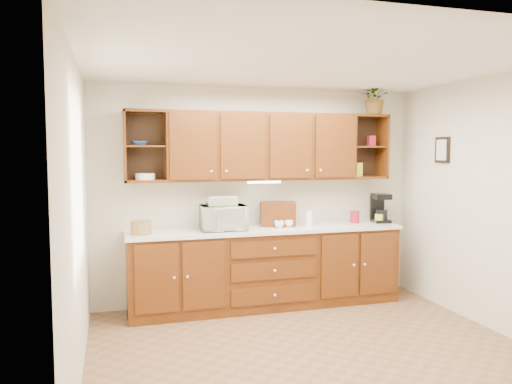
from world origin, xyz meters
TOP-DOWN VIEW (x-y plane):
  - floor at (0.00, 0.00)m, footprint 4.00×4.00m
  - ceiling at (0.00, 0.00)m, footprint 4.00×4.00m
  - back_wall at (0.00, 1.75)m, footprint 4.00×0.00m
  - left_wall at (-2.00, 0.00)m, footprint 0.00×3.50m
  - right_wall at (2.00, 0.00)m, footprint 0.00×3.50m
  - base_cabinets at (0.00, 1.45)m, footprint 3.20×0.60m
  - countertop at (0.00, 1.44)m, footprint 3.24×0.64m
  - upper_cabinets at (0.01, 1.59)m, footprint 3.20×0.33m
  - undercabinet_light at (0.00, 1.53)m, footprint 0.40×0.05m
  - framed_picture at (1.98, 0.90)m, footprint 0.03×0.24m
  - wicker_basket at (-1.44, 1.38)m, footprint 0.24×0.24m
  - microwave at (-0.52, 1.40)m, footprint 0.52×0.36m
  - towel_stack at (-0.52, 1.40)m, footprint 0.37×0.31m
  - wine_bottle at (-0.67, 1.49)m, footprint 0.09×0.09m
  - woven_tray at (-0.52, 1.63)m, footprint 0.33×0.17m
  - bread_box at (0.18, 1.55)m, footprint 0.46×0.34m
  - mug_tree at (0.19, 1.45)m, footprint 0.27×0.27m
  - canister_red at (1.18, 1.51)m, footprint 0.15×0.15m
  - canister_white at (0.52, 1.40)m, footprint 0.10×0.10m
  - canister_yellow at (1.46, 1.41)m, footprint 0.13×0.13m
  - coffee_maker at (1.52, 1.49)m, footprint 0.23×0.28m
  - bowl_stack at (-1.43, 1.57)m, footprint 0.20×0.20m
  - plate_stack at (-1.38, 1.56)m, footprint 0.27×0.27m
  - pantry_box_yellow at (1.23, 1.55)m, footprint 0.11×0.10m
  - pantry_box_red at (1.43, 1.58)m, footprint 0.09×0.08m
  - potted_plant at (1.44, 1.53)m, footprint 0.48×0.45m

SIDE VIEW (x-z plane):
  - floor at x=0.00m, z-range 0.00..0.00m
  - base_cabinets at x=0.00m, z-range 0.00..0.90m
  - countertop at x=0.00m, z-range 0.90..0.94m
  - woven_tray at x=-0.52m, z-range 0.79..1.11m
  - mug_tree at x=0.19m, z-range 0.83..1.14m
  - canister_yellow at x=1.46m, z-range 0.94..1.05m
  - wicker_basket at x=-1.44m, z-range 0.94..1.08m
  - canister_red at x=1.18m, z-range 0.94..1.09m
  - canister_white at x=0.52m, z-range 0.94..1.13m
  - microwave at x=-0.52m, z-range 0.94..1.22m
  - bread_box at x=0.18m, z-range 0.94..1.23m
  - wine_bottle at x=-0.67m, z-range 0.94..1.25m
  - coffee_maker at x=1.52m, z-range 0.93..1.29m
  - towel_stack at x=-0.52m, z-range 1.22..1.32m
  - back_wall at x=0.00m, z-range -0.70..3.30m
  - left_wall at x=-2.00m, z-range -0.45..3.05m
  - right_wall at x=2.00m, z-range -0.45..3.05m
  - undercabinet_light at x=0.00m, z-range 1.46..1.48m
  - plate_stack at x=-1.38m, z-range 1.52..1.59m
  - pantry_box_yellow at x=1.23m, z-range 1.52..1.69m
  - framed_picture at x=1.98m, z-range 1.70..2.00m
  - upper_cabinets at x=0.01m, z-range 1.49..2.29m
  - bowl_stack at x=-1.43m, z-range 1.90..1.95m
  - pantry_box_red at x=1.43m, z-range 1.90..2.03m
  - potted_plant at x=1.44m, z-range 2.29..2.71m
  - ceiling at x=0.00m, z-range 2.60..2.60m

